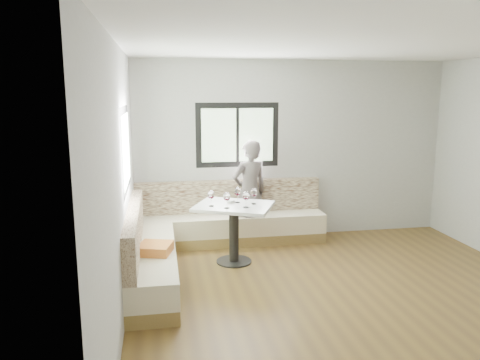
# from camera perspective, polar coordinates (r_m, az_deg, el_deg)

# --- Properties ---
(room) EXTENTS (5.01, 5.01, 2.81)m
(room) POSITION_cam_1_polar(r_m,az_deg,el_deg) (5.23, 13.11, 0.52)
(room) COLOR brown
(room) RESTS_ON ground
(banquette) EXTENTS (2.90, 2.80, 0.95)m
(banquette) POSITION_cam_1_polar(r_m,az_deg,el_deg) (6.61, -4.97, -6.76)
(banquette) COLOR olive
(banquette) RESTS_ON ground
(table) EXTENTS (1.22, 1.11, 0.81)m
(table) POSITION_cam_1_polar(r_m,az_deg,el_deg) (6.36, -0.75, -4.81)
(table) COLOR black
(table) RESTS_ON ground
(person) EXTENTS (0.68, 0.55, 1.60)m
(person) POSITION_cam_1_polar(r_m,az_deg,el_deg) (7.14, 1.19, -1.50)
(person) COLOR #58504F
(person) RESTS_ON ground
(olive_ramekin) EXTENTS (0.11, 0.11, 0.04)m
(olive_ramekin) POSITION_cam_1_polar(r_m,az_deg,el_deg) (6.42, -1.13, -2.57)
(olive_ramekin) COLOR white
(olive_ramekin) RESTS_ON table
(wine_glass_a) EXTENTS (0.10, 0.10, 0.21)m
(wine_glass_a) POSITION_cam_1_polar(r_m,az_deg,el_deg) (6.20, -3.54, -1.86)
(wine_glass_a) COLOR white
(wine_glass_a) RESTS_ON table
(wine_glass_b) EXTENTS (0.10, 0.10, 0.21)m
(wine_glass_b) POSITION_cam_1_polar(r_m,az_deg,el_deg) (6.08, -1.62, -2.08)
(wine_glass_b) COLOR white
(wine_glass_b) RESTS_ON table
(wine_glass_c) EXTENTS (0.10, 0.10, 0.21)m
(wine_glass_c) POSITION_cam_1_polar(r_m,az_deg,el_deg) (6.11, 0.74, -2.02)
(wine_glass_c) COLOR white
(wine_glass_c) RESTS_ON table
(wine_glass_d) EXTENTS (0.10, 0.10, 0.21)m
(wine_glass_d) POSITION_cam_1_polar(r_m,az_deg,el_deg) (6.38, -0.30, -1.47)
(wine_glass_d) COLOR white
(wine_glass_d) RESTS_ON table
(wine_glass_e) EXTENTS (0.10, 0.10, 0.21)m
(wine_glass_e) POSITION_cam_1_polar(r_m,az_deg,el_deg) (6.31, 1.69, -1.62)
(wine_glass_e) COLOR white
(wine_glass_e) RESTS_ON table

